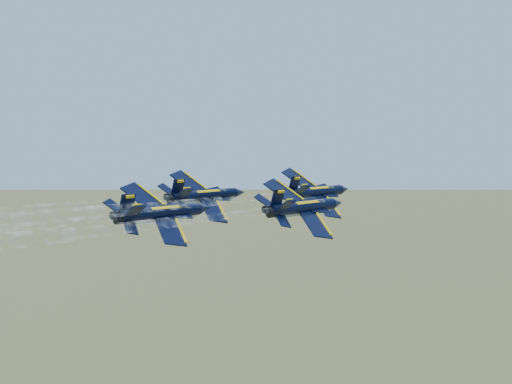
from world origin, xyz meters
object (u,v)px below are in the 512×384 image
Objects in this scene: jet_right at (305,207)px; jet_slot at (163,213)px; jet_left at (206,195)px; jet_lead at (317,192)px.

jet_right is 1.00× the size of jet_slot.
jet_slot is (7.16, -14.65, 0.00)m from jet_left.
jet_lead is at bearing 122.94° from jet_right.
jet_lead and jet_left have the same top height.
jet_lead and jet_right have the same top height.
jet_left is 17.19m from jet_right.
jet_lead and jet_slot have the same top height.
jet_slot is (-10.03, -14.29, 0.00)m from jet_right.
jet_left is 1.00× the size of jet_right.
jet_right is (17.19, -0.36, 0.00)m from jet_left.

